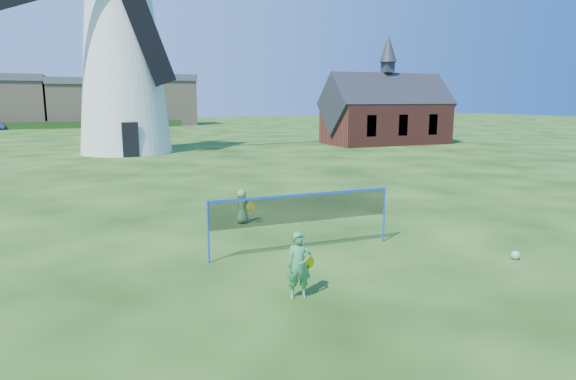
# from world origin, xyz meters

# --- Properties ---
(ground) EXTENTS (220.00, 220.00, 0.00)m
(ground) POSITION_xyz_m (0.00, 0.00, 0.00)
(ground) COLOR black
(ground) RESTS_ON ground
(windmill) EXTENTS (16.03, 6.68, 20.90)m
(windmill) POSITION_xyz_m (-1.95, 27.63, 7.02)
(windmill) COLOR white
(windmill) RESTS_ON ground
(chapel) EXTENTS (11.44, 5.55, 9.68)m
(chapel) POSITION_xyz_m (20.77, 27.09, 2.72)
(chapel) COLOR maroon
(chapel) RESTS_ON ground
(badminton_net) EXTENTS (5.05, 0.05, 1.55)m
(badminton_net) POSITION_xyz_m (0.24, -0.40, 1.14)
(badminton_net) COLOR blue
(badminton_net) RESTS_ON ground
(player_girl) EXTENTS (0.70, 0.44, 1.37)m
(player_girl) POSITION_xyz_m (-1.09, -3.24, 0.68)
(player_girl) COLOR #398F4F
(player_girl) RESTS_ON ground
(player_boy) EXTENTS (0.67, 0.49, 1.11)m
(player_boy) POSITION_xyz_m (-0.33, 3.13, 0.56)
(player_boy) COLOR #549246
(player_boy) RESTS_ON ground
(play_ball) EXTENTS (0.22, 0.22, 0.22)m
(play_ball) POSITION_xyz_m (4.91, -3.04, 0.11)
(play_ball) COLOR green
(play_ball) RESTS_ON ground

